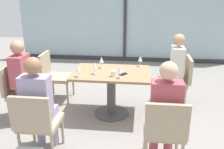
# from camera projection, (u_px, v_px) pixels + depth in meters

# --- Properties ---
(ground_plane) EXTENTS (12.00, 12.00, 0.00)m
(ground_plane) POSITION_uv_depth(u_px,v_px,m) (111.00, 114.00, 4.20)
(ground_plane) COLOR gray
(window_wall_backdrop) EXTENTS (5.84, 0.10, 2.70)m
(window_wall_backdrop) POSITION_uv_depth(u_px,v_px,m) (125.00, 17.00, 6.79)
(window_wall_backdrop) COLOR #9AB7BC
(window_wall_backdrop) RESTS_ON ground_plane
(dining_table_main) EXTENTS (1.20, 0.82, 0.73)m
(dining_table_main) POSITION_uv_depth(u_px,v_px,m) (111.00, 84.00, 4.02)
(dining_table_main) COLOR #997551
(dining_table_main) RESTS_ON ground_plane
(chair_front_left) EXTENTS (0.46, 0.50, 0.87)m
(chair_front_left) POSITION_uv_depth(u_px,v_px,m) (37.00, 121.00, 2.99)
(chair_front_left) COLOR tan
(chair_front_left) RESTS_ON ground_plane
(chair_front_right) EXTENTS (0.46, 0.50, 0.87)m
(chair_front_right) POSITION_uv_depth(u_px,v_px,m) (165.00, 129.00, 2.83)
(chair_front_right) COLOR tan
(chair_front_right) RESTS_ON ground_plane
(chair_far_right) EXTENTS (0.50, 0.46, 0.87)m
(chair_far_right) POSITION_uv_depth(u_px,v_px,m) (179.00, 78.00, 4.35)
(chair_far_right) COLOR tan
(chair_far_right) RESTS_ON ground_plane
(chair_side_end) EXTENTS (0.50, 0.46, 0.87)m
(chair_side_end) POSITION_uv_depth(u_px,v_px,m) (19.00, 89.00, 3.89)
(chair_side_end) COLOR tan
(chair_side_end) RESTS_ON ground_plane
(chair_far_left) EXTENTS (0.50, 0.46, 0.87)m
(chair_far_left) POSITION_uv_depth(u_px,v_px,m) (54.00, 73.00, 4.59)
(chair_far_left) COLOR tan
(chair_far_left) RESTS_ON ground_plane
(person_front_left) EXTENTS (0.34, 0.39, 1.26)m
(person_front_left) POSITION_uv_depth(u_px,v_px,m) (39.00, 101.00, 3.02)
(person_front_left) COLOR #9E93B7
(person_front_left) RESTS_ON ground_plane
(person_front_right) EXTENTS (0.34, 0.39, 1.26)m
(person_front_right) POSITION_uv_depth(u_px,v_px,m) (165.00, 108.00, 2.86)
(person_front_right) COLOR #B24C56
(person_front_right) RESTS_ON ground_plane
(person_far_right) EXTENTS (0.39, 0.34, 1.26)m
(person_far_right) POSITION_uv_depth(u_px,v_px,m) (173.00, 67.00, 4.30)
(person_far_right) COLOR silver
(person_far_right) RESTS_ON ground_plane
(person_side_end) EXTENTS (0.39, 0.34, 1.26)m
(person_side_end) POSITION_uv_depth(u_px,v_px,m) (25.00, 77.00, 3.81)
(person_side_end) COLOR #B24C56
(person_side_end) RESTS_ON ground_plane
(wine_glass_0) EXTENTS (0.07, 0.07, 0.18)m
(wine_glass_0) POSITION_uv_depth(u_px,v_px,m) (78.00, 68.00, 3.70)
(wine_glass_0) COLOR silver
(wine_glass_0) RESTS_ON dining_table_main
(wine_glass_1) EXTENTS (0.07, 0.07, 0.18)m
(wine_glass_1) POSITION_uv_depth(u_px,v_px,m) (101.00, 60.00, 4.10)
(wine_glass_1) COLOR silver
(wine_glass_1) RESTS_ON dining_table_main
(wine_glass_2) EXTENTS (0.07, 0.07, 0.18)m
(wine_glass_2) POSITION_uv_depth(u_px,v_px,m) (140.00, 59.00, 4.18)
(wine_glass_2) COLOR silver
(wine_glass_2) RESTS_ON dining_table_main
(wine_glass_3) EXTENTS (0.07, 0.07, 0.18)m
(wine_glass_3) POSITION_uv_depth(u_px,v_px,m) (120.00, 69.00, 3.64)
(wine_glass_3) COLOR silver
(wine_glass_3) RESTS_ON dining_table_main
(wine_glass_4) EXTENTS (0.07, 0.07, 0.18)m
(wine_glass_4) POSITION_uv_depth(u_px,v_px,m) (95.00, 66.00, 3.81)
(wine_glass_4) COLOR silver
(wine_glass_4) RESTS_ON dining_table_main
(coffee_cup) EXTENTS (0.08, 0.08, 0.09)m
(coffee_cup) POSITION_uv_depth(u_px,v_px,m) (113.00, 73.00, 3.74)
(coffee_cup) COLOR white
(coffee_cup) RESTS_ON dining_table_main
(cell_phone_on_table) EXTENTS (0.14, 0.16, 0.01)m
(cell_phone_on_table) POSITION_uv_depth(u_px,v_px,m) (123.00, 74.00, 3.83)
(cell_phone_on_table) COLOR black
(cell_phone_on_table) RESTS_ON dining_table_main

